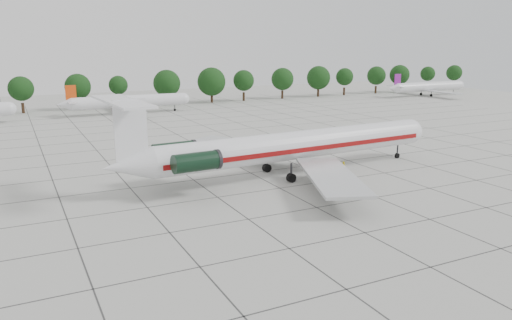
{
  "coord_description": "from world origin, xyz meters",
  "views": [
    {
      "loc": [
        -28.02,
        -49.89,
        16.97
      ],
      "look_at": [
        -2.6,
        1.15,
        3.5
      ],
      "focal_mm": 35.0,
      "sensor_mm": 36.0,
      "label": 1
    }
  ],
  "objects_px": {
    "ground_crew": "(343,168)",
    "bg_airliner_c": "(129,102)",
    "bg_airliner_e": "(428,87)",
    "main_airliner": "(283,147)"
  },
  "relations": [
    {
      "from": "ground_crew",
      "to": "bg_airliner_c",
      "type": "bearing_deg",
      "value": -76.74
    },
    {
      "from": "bg_airliner_c",
      "to": "bg_airliner_e",
      "type": "bearing_deg",
      "value": -0.74
    },
    {
      "from": "ground_crew",
      "to": "bg_airliner_c",
      "type": "height_order",
      "value": "bg_airliner_c"
    },
    {
      "from": "main_airliner",
      "to": "bg_airliner_e",
      "type": "xyz_separation_m",
      "value": [
        91.92,
        66.49,
        -1.03
      ]
    },
    {
      "from": "ground_crew",
      "to": "main_airliner",
      "type": "bearing_deg",
      "value": -16.98
    },
    {
      "from": "main_airliner",
      "to": "ground_crew",
      "type": "bearing_deg",
      "value": -24.18
    },
    {
      "from": "bg_airliner_e",
      "to": "main_airliner",
      "type": "bearing_deg",
      "value": -144.12
    },
    {
      "from": "ground_crew",
      "to": "bg_airliner_c",
      "type": "xyz_separation_m",
      "value": [
        -12.21,
        70.54,
        2.04
      ]
    },
    {
      "from": "bg_airliner_c",
      "to": "bg_airliner_e",
      "type": "xyz_separation_m",
      "value": [
        96.62,
        -1.25,
        0.0
      ]
    },
    {
      "from": "bg_airliner_e",
      "to": "ground_crew",
      "type": "bearing_deg",
      "value": -140.62
    }
  ]
}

